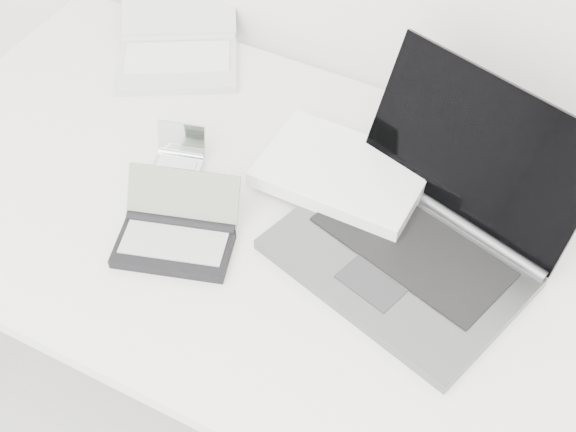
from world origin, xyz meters
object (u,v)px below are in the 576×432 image
at_px(palmtop_charcoal, 176,234).
at_px(desk, 313,247).
at_px(laptop_large, 395,211).
at_px(netbook_open_white, 178,48).

bearing_deg(palmtop_charcoal, desk, 16.88).
bearing_deg(palmtop_charcoal, laptop_large, 15.34).
distance_m(desk, palmtop_charcoal, 0.24).
bearing_deg(desk, palmtop_charcoal, -145.58).
distance_m(laptop_large, palmtop_charcoal, 0.37).
relative_size(desk, laptop_large, 2.85).
xyz_separation_m(netbook_open_white, palmtop_charcoal, (0.28, -0.43, 0.00)).
relative_size(laptop_large, netbook_open_white, 1.43).
height_order(netbook_open_white, palmtop_charcoal, palmtop_charcoal).
bearing_deg(desk, laptop_large, 30.21).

